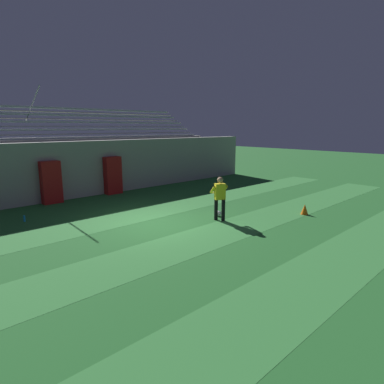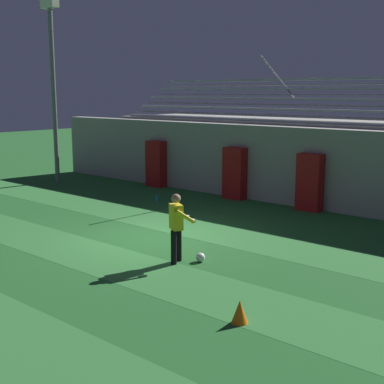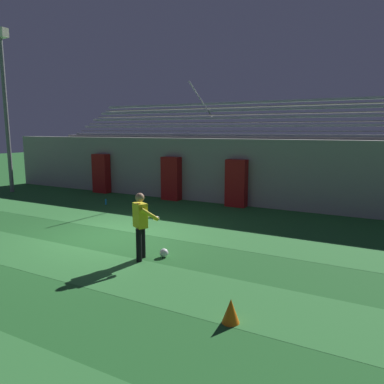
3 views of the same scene
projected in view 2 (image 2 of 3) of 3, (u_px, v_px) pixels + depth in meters
The scene contains 13 objects.
ground_plane at pixel (154, 237), 15.01m from camera, with size 80.00×80.00×0.00m, color #236028.
turf_stripe_mid at pixel (91, 255), 13.34m from camera, with size 28.00×1.88×0.01m, color #337A38.
turf_stripe_far at pixel (190, 227), 16.14m from camera, with size 28.00×1.88×0.01m, color #337A38.
back_wall at pixel (279, 165), 19.59m from camera, with size 24.00×0.60×2.80m, color #999691.
padding_pillar_gate_left at pixel (235, 173), 20.28m from camera, with size 0.87×0.44×1.96m, color maroon.
padding_pillar_gate_right at pixel (310, 182), 18.23m from camera, with size 0.87×0.44×1.96m, color maroon.
padding_pillar_far_left at pixel (156, 164), 22.98m from camera, with size 0.87×0.44×1.96m, color maroon.
bleacher_stand at pixel (310, 156), 21.31m from camera, with size 18.00×4.05×5.43m.
floodlight_pole at pixel (53, 68), 23.43m from camera, with size 0.90×0.36×8.02m.
goalkeeper at pixel (177, 224), 12.62m from camera, with size 0.73×0.71×1.67m.
soccer_ball at pixel (200, 257), 12.82m from camera, with size 0.22×0.22×0.22m, color white.
traffic_cone at pixel (240, 312), 9.39m from camera, with size 0.30×0.30×0.42m, color orange.
water_bottle at pixel (157, 198), 19.92m from camera, with size 0.07×0.07×0.24m, color #1E8CD8.
Camera 2 is at (10.31, -10.28, 4.00)m, focal length 50.00 mm.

